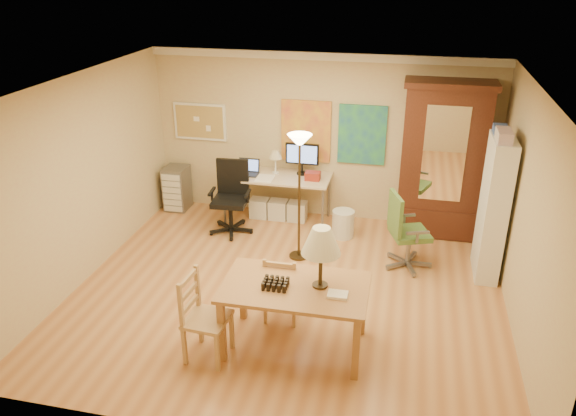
% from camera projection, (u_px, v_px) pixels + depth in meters
% --- Properties ---
extents(floor, '(5.50, 5.50, 0.00)m').
position_uv_depth(floor, '(288.00, 292.00, 7.35)').
color(floor, '#AF6D3E').
rests_on(floor, ground).
extents(crown_molding, '(5.50, 0.08, 0.12)m').
position_uv_depth(crown_molding, '(323.00, 56.00, 8.46)').
color(crown_molding, white).
rests_on(crown_molding, floor).
extents(corkboard, '(0.90, 0.04, 0.62)m').
position_uv_depth(corkboard, '(200.00, 122.00, 9.34)').
color(corkboard, tan).
rests_on(corkboard, floor).
extents(art_panel_left, '(0.80, 0.04, 1.00)m').
position_uv_depth(art_panel_left, '(306.00, 131.00, 9.00)').
color(art_panel_left, yellow).
rests_on(art_panel_left, floor).
extents(art_panel_right, '(0.75, 0.04, 0.95)m').
position_uv_depth(art_panel_right, '(362.00, 135.00, 8.83)').
color(art_panel_right, '#23638C').
rests_on(art_panel_right, floor).
extents(dining_table, '(1.58, 0.96, 1.48)m').
position_uv_depth(dining_table, '(304.00, 274.00, 5.95)').
color(dining_table, brown).
rests_on(dining_table, floor).
extents(ladder_chair_back, '(0.40, 0.39, 0.87)m').
position_uv_depth(ladder_chair_back, '(282.00, 290.00, 6.64)').
color(ladder_chair_back, '#AB764E').
rests_on(ladder_chair_back, floor).
extents(ladder_chair_left, '(0.48, 0.50, 1.00)m').
position_uv_depth(ladder_chair_left, '(204.00, 320.00, 6.00)').
color(ladder_chair_left, '#AB764E').
rests_on(ladder_chair_left, floor).
extents(torchiere_lamp, '(0.34, 0.34, 1.85)m').
position_uv_depth(torchiere_lamp, '(300.00, 161.00, 7.60)').
color(torchiere_lamp, '#392B17').
rests_on(torchiere_lamp, floor).
extents(computer_desk, '(1.72, 0.75, 1.30)m').
position_uv_depth(computer_desk, '(280.00, 193.00, 9.20)').
color(computer_desk, '#C0A88C').
rests_on(computer_desk, floor).
extents(office_chair_black, '(0.70, 0.70, 1.14)m').
position_uv_depth(office_chair_black, '(231.00, 213.00, 8.86)').
color(office_chair_black, black).
rests_on(office_chair_black, floor).
extents(office_chair_green, '(0.68, 0.68, 1.11)m').
position_uv_depth(office_chair_green, '(406.00, 247.00, 7.84)').
color(office_chair_green, slate).
rests_on(office_chair_green, floor).
extents(drawer_cart, '(0.38, 0.45, 0.75)m').
position_uv_depth(drawer_cart, '(177.00, 188.00, 9.64)').
color(drawer_cart, slate).
rests_on(drawer_cart, floor).
extents(armoire, '(1.31, 0.62, 2.40)m').
position_uv_depth(armoire, '(441.00, 170.00, 8.54)').
color(armoire, '#3B1B10').
rests_on(armoire, floor).
extents(bookshelf, '(0.29, 0.77, 1.93)m').
position_uv_depth(bookshelf, '(493.00, 209.00, 7.42)').
color(bookshelf, white).
rests_on(bookshelf, floor).
extents(wastebin, '(0.35, 0.35, 0.43)m').
position_uv_depth(wastebin, '(343.00, 224.00, 8.72)').
color(wastebin, silver).
rests_on(wastebin, floor).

